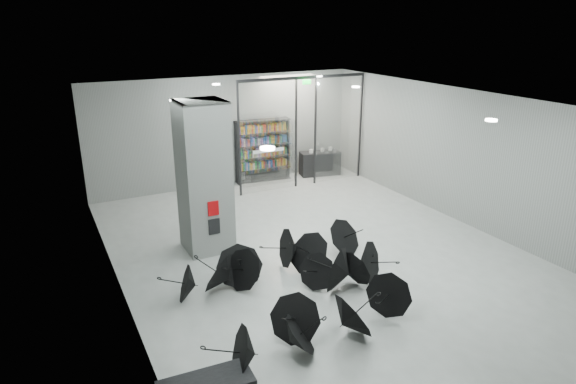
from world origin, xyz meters
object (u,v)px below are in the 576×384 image
bookshelf (263,150)px  shop_counter (320,163)px  column (204,177)px  umbrella_cluster (301,284)px

bookshelf → shop_counter: (2.30, -0.40, -0.71)m
column → shop_counter: 7.68m
bookshelf → umbrella_cluster: 8.65m
column → umbrella_cluster: (1.03, -3.38, -1.69)m
shop_counter → umbrella_cluster: (-5.11, -7.73, -0.16)m
shop_counter → umbrella_cluster: umbrella_cluster is taller
column → bookshelf: bearing=51.1°
column → shop_counter: (6.14, 4.35, -1.53)m
bookshelf → shop_counter: size_ratio=1.51×
umbrella_cluster → column: bearing=107.0°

